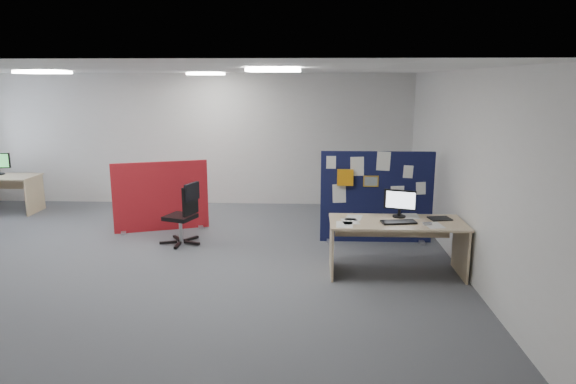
{
  "coord_description": "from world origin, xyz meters",
  "views": [
    {
      "loc": [
        2.44,
        -7.03,
        2.56
      ],
      "look_at": [
        2.11,
        0.09,
        1.0
      ],
      "focal_mm": 32.0,
      "sensor_mm": 36.0,
      "label": 1
    }
  ],
  "objects_px": {
    "red_divider": "(161,197)",
    "second_desk": "(0,185)",
    "office_chair": "(185,210)",
    "navy_divider": "(375,197)",
    "main_desk": "(396,233)",
    "monitor_main": "(400,202)"
  },
  "relations": [
    {
      "from": "red_divider",
      "to": "second_desk",
      "type": "xyz_separation_m",
      "value": [
        -3.54,
        1.13,
        -0.05
      ]
    },
    {
      "from": "main_desk",
      "to": "office_chair",
      "type": "xyz_separation_m",
      "value": [
        -3.11,
        1.07,
        0.0
      ]
    },
    {
      "from": "red_divider",
      "to": "second_desk",
      "type": "relative_size",
      "value": 1.06
    },
    {
      "from": "office_chair",
      "to": "navy_divider",
      "type": "bearing_deg",
      "value": 25.6
    },
    {
      "from": "navy_divider",
      "to": "second_desk",
      "type": "distance_m",
      "value": 7.32
    },
    {
      "from": "red_divider",
      "to": "office_chair",
      "type": "height_order",
      "value": "red_divider"
    },
    {
      "from": "main_desk",
      "to": "monitor_main",
      "type": "height_order",
      "value": "monitor_main"
    },
    {
      "from": "monitor_main",
      "to": "navy_divider",
      "type": "bearing_deg",
      "value": 116.87
    },
    {
      "from": "navy_divider",
      "to": "second_desk",
      "type": "xyz_separation_m",
      "value": [
        -7.14,
        1.6,
        -0.2
      ]
    },
    {
      "from": "red_divider",
      "to": "office_chair",
      "type": "xyz_separation_m",
      "value": [
        0.61,
        -0.78,
        -0.03
      ]
    },
    {
      "from": "navy_divider",
      "to": "second_desk",
      "type": "relative_size",
      "value": 1.22
    },
    {
      "from": "monitor_main",
      "to": "office_chair",
      "type": "relative_size",
      "value": 0.42
    },
    {
      "from": "monitor_main",
      "to": "second_desk",
      "type": "distance_m",
      "value": 7.85
    },
    {
      "from": "main_desk",
      "to": "red_divider",
      "type": "relative_size",
      "value": 1.16
    },
    {
      "from": "second_desk",
      "to": "office_chair",
      "type": "height_order",
      "value": "office_chair"
    },
    {
      "from": "second_desk",
      "to": "office_chair",
      "type": "distance_m",
      "value": 4.56
    },
    {
      "from": "red_divider",
      "to": "main_desk",
      "type": "bearing_deg",
      "value": -45.2
    },
    {
      "from": "navy_divider",
      "to": "monitor_main",
      "type": "bearing_deg",
      "value": -81.36
    },
    {
      "from": "monitor_main",
      "to": "second_desk",
      "type": "relative_size",
      "value": 0.29
    },
    {
      "from": "main_desk",
      "to": "office_chair",
      "type": "height_order",
      "value": "office_chair"
    },
    {
      "from": "second_desk",
      "to": "navy_divider",
      "type": "bearing_deg",
      "value": -12.67
    },
    {
      "from": "navy_divider",
      "to": "main_desk",
      "type": "xyz_separation_m",
      "value": [
        0.12,
        -1.37,
        -0.18
      ]
    }
  ]
}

